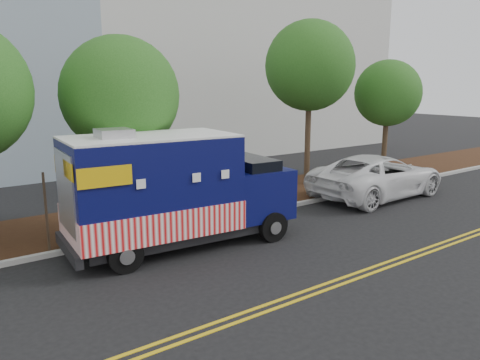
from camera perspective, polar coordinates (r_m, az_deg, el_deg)
ground at (r=14.45m, az=-5.98°, el=-7.75°), size 120.00×120.00×0.00m
curb at (r=15.60m, az=-8.59°, el=-6.05°), size 120.00×0.18×0.15m
mulch_strip at (r=17.41m, az=-11.80°, el=-4.27°), size 120.00×4.00×0.15m
centerline_near at (r=11.10m, az=5.98°, el=-13.97°), size 120.00×0.10×0.01m
centerline_far at (r=10.94m, az=6.88°, el=-14.41°), size 120.00×0.10×0.01m
tree_b at (r=15.86m, az=-14.38°, el=9.95°), size 3.81×3.81×6.32m
tree_c at (r=21.77m, az=8.51°, el=13.58°), size 4.03×4.03×7.57m
tree_d at (r=25.03m, az=17.57°, el=10.04°), size 3.31×3.31×5.96m
sign_post at (r=14.19m, az=-22.53°, el=-3.91°), size 0.06×0.06×2.40m
food_truck at (r=13.82m, az=-8.34°, el=-1.66°), size 7.03×3.08×3.61m
white_car at (r=20.82m, az=16.44°, el=0.47°), size 6.60×3.19×1.81m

